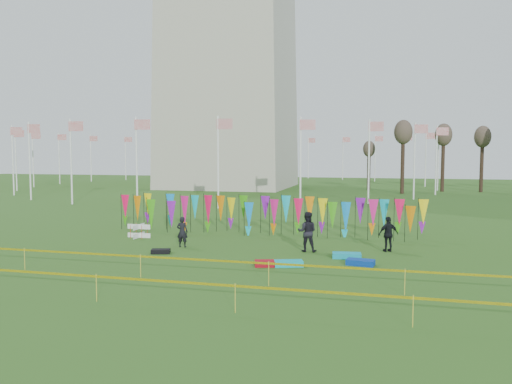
% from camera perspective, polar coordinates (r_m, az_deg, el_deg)
% --- Properties ---
extents(ground, '(160.00, 160.00, 0.00)m').
position_cam_1_polar(ground, '(21.82, -5.02, -8.21)').
color(ground, '#2E5818').
rests_on(ground, ground).
extents(flagpole_ring, '(57.40, 56.16, 8.00)m').
position_cam_1_polar(flagpole_ring, '(71.28, -2.95, 3.79)').
color(flagpole_ring, white).
rests_on(flagpole_ring, ground).
extents(banner_row, '(18.64, 0.64, 2.14)m').
position_cam_1_polar(banner_row, '(29.42, 0.83, -2.43)').
color(banner_row, black).
rests_on(banner_row, ground).
extents(caution_tape_near, '(26.00, 0.02, 0.90)m').
position_cam_1_polar(caution_tape_near, '(19.11, -8.53, -7.66)').
color(caution_tape_near, '#FFEE05').
rests_on(caution_tape_near, ground).
extents(caution_tape_far, '(26.00, 0.02, 0.90)m').
position_cam_1_polar(caution_tape_far, '(16.28, -12.97, -9.87)').
color(caution_tape_far, '#FFEE05').
rests_on(caution_tape_far, ground).
extents(box_kite, '(0.71, 0.71, 0.79)m').
position_cam_1_polar(box_kite, '(29.03, -13.24, -4.36)').
color(box_kite, red).
rests_on(box_kite, ground).
extents(person_left, '(0.61, 0.47, 1.57)m').
position_cam_1_polar(person_left, '(25.74, -8.42, -4.53)').
color(person_left, black).
rests_on(person_left, ground).
extents(person_mid, '(0.98, 0.64, 1.95)m').
position_cam_1_polar(person_mid, '(24.40, 5.86, -4.54)').
color(person_mid, black).
rests_on(person_mid, ground).
extents(person_right, '(1.16, 0.95, 1.72)m').
position_cam_1_polar(person_right, '(25.11, 14.90, -4.68)').
color(person_right, black).
rests_on(person_right, ground).
extents(kite_bag_turquoise, '(1.33, 0.94, 0.24)m').
position_cam_1_polar(kite_bag_turquoise, '(21.36, 3.74, -8.15)').
color(kite_bag_turquoise, '#0CB5C1').
rests_on(kite_bag_turquoise, ground).
extents(kite_bag_blue, '(1.24, 0.78, 0.24)m').
position_cam_1_polar(kite_bag_blue, '(21.98, 11.85, -7.87)').
color(kite_bag_blue, '#0A38A7').
rests_on(kite_bag_blue, ground).
extents(kite_bag_red, '(1.40, 0.93, 0.24)m').
position_cam_1_polar(kite_bag_red, '(21.34, 1.61, -8.16)').
color(kite_bag_red, '#AA0B19').
rests_on(kite_bag_red, ground).
extents(kite_bag_black, '(0.99, 0.74, 0.20)m').
position_cam_1_polar(kite_bag_black, '(24.42, -10.84, -6.67)').
color(kite_bag_black, black).
rests_on(kite_bag_black, ground).
extents(kite_bag_teal, '(1.34, 0.74, 0.25)m').
position_cam_1_polar(kite_bag_teal, '(23.28, 10.33, -7.16)').
color(kite_bag_teal, '#0EA4C4').
rests_on(kite_bag_teal, ground).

